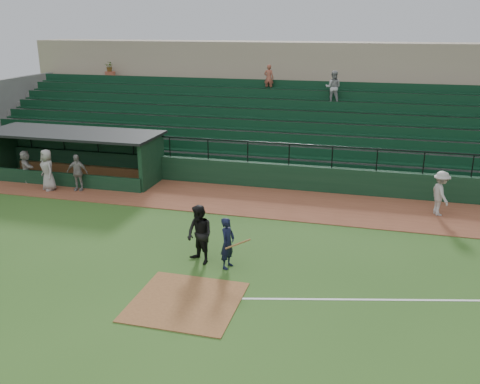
# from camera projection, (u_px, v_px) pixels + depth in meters

# --- Properties ---
(ground) EXTENTS (90.00, 90.00, 0.00)m
(ground) POSITION_uv_depth(u_px,v_px,m) (198.00, 286.00, 15.65)
(ground) COLOR #2A511A
(ground) RESTS_ON ground
(warning_track) EXTENTS (40.00, 4.00, 0.03)m
(warning_track) POSITION_uv_depth(u_px,v_px,m) (257.00, 201.00, 22.99)
(warning_track) COLOR brown
(warning_track) RESTS_ON ground
(home_plate_dirt) EXTENTS (3.00, 3.00, 0.03)m
(home_plate_dirt) POSITION_uv_depth(u_px,v_px,m) (186.00, 301.00, 14.73)
(home_plate_dirt) COLOR brown
(home_plate_dirt) RESTS_ON ground
(foul_line) EXTENTS (17.49, 4.44, 0.01)m
(foul_line) POSITION_uv_depth(u_px,v_px,m) (476.00, 301.00, 14.79)
(foul_line) COLOR white
(foul_line) RESTS_ON ground
(stadium_structure) EXTENTS (38.00, 13.08, 6.40)m
(stadium_structure) POSITION_uv_depth(u_px,v_px,m) (291.00, 118.00, 30.05)
(stadium_structure) COLOR #10311C
(stadium_structure) RESTS_ON ground
(dugout) EXTENTS (8.90, 3.20, 2.42)m
(dugout) POSITION_uv_depth(u_px,v_px,m) (79.00, 151.00, 26.40)
(dugout) COLOR #10311C
(dugout) RESTS_ON ground
(batter_at_plate) EXTENTS (1.06, 0.71, 1.71)m
(batter_at_plate) POSITION_uv_depth(u_px,v_px,m) (228.00, 243.00, 16.57)
(batter_at_plate) COLOR black
(batter_at_plate) RESTS_ON ground
(umpire) EXTENTS (1.21, 1.14, 1.98)m
(umpire) POSITION_uv_depth(u_px,v_px,m) (200.00, 235.00, 16.88)
(umpire) COLOR black
(umpire) RESTS_ON ground
(runner) EXTENTS (1.03, 1.35, 1.85)m
(runner) POSITION_uv_depth(u_px,v_px,m) (441.00, 193.00, 21.06)
(runner) COLOR #AAA59F
(runner) RESTS_ON warning_track
(dugout_player_a) EXTENTS (1.06, 0.54, 1.73)m
(dugout_player_a) POSITION_uv_depth(u_px,v_px,m) (77.00, 172.00, 24.23)
(dugout_player_a) COLOR gray
(dugout_player_a) RESTS_ON warning_track
(dugout_player_b) EXTENTS (1.14, 1.06, 1.96)m
(dugout_player_b) POSITION_uv_depth(u_px,v_px,m) (48.00, 170.00, 24.26)
(dugout_player_b) COLOR #9E9894
(dugout_player_b) RESTS_ON warning_track
(dugout_player_c) EXTENTS (1.41, 1.36, 1.60)m
(dugout_player_c) POSITION_uv_depth(u_px,v_px,m) (26.00, 166.00, 25.54)
(dugout_player_c) COLOR #A9A49E
(dugout_player_c) RESTS_ON warning_track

